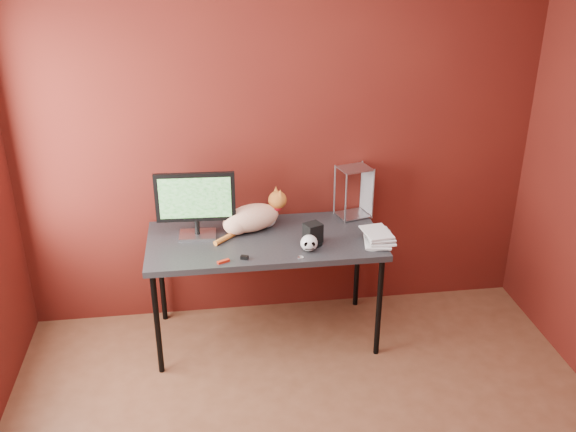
{
  "coord_description": "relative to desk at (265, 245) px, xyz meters",
  "views": [
    {
      "loc": [
        -0.5,
        -2.3,
        2.61
      ],
      "look_at": [
        -0.03,
        1.15,
        1.0
      ],
      "focal_mm": 40.0,
      "sensor_mm": 36.0,
      "label": 1
    }
  ],
  "objects": [
    {
      "name": "room",
      "position": [
        0.15,
        -1.37,
        0.75
      ],
      "size": [
        3.52,
        3.52,
        2.61
      ],
      "color": "#59311E",
      "rests_on": "ground"
    },
    {
      "name": "desk",
      "position": [
        0.0,
        0.0,
        0.0
      ],
      "size": [
        1.5,
        0.7,
        0.75
      ],
      "color": "black",
      "rests_on": "ground"
    },
    {
      "name": "monitor",
      "position": [
        -0.43,
        0.09,
        0.29
      ],
      "size": [
        0.51,
        0.17,
        0.44
      ],
      "rotation": [
        0.0,
        0.0,
        -0.05
      ],
      "color": "#A6A6AA",
      "rests_on": "desk"
    },
    {
      "name": "cat",
      "position": [
        -0.07,
        0.13,
        0.14
      ],
      "size": [
        0.5,
        0.37,
        0.26
      ],
      "rotation": [
        0.0,
        0.0,
        0.35
      ],
      "color": "#D1632C",
      "rests_on": "desk"
    },
    {
      "name": "skull_mug",
      "position": [
        0.25,
        -0.21,
        0.1
      ],
      "size": [
        0.11,
        0.11,
        0.1
      ],
      "rotation": [
        0.0,
        0.0,
        -0.1
      ],
      "color": "silver",
      "rests_on": "desk"
    },
    {
      "name": "speaker",
      "position": [
        0.29,
        -0.12,
        0.12
      ],
      "size": [
        0.13,
        0.12,
        0.14
      ],
      "rotation": [
        0.0,
        0.0,
        0.41
      ],
      "color": "black",
      "rests_on": "desk"
    },
    {
      "name": "book_stack",
      "position": [
        0.63,
        -0.15,
        0.49
      ],
      "size": [
        0.2,
        0.24,
        0.87
      ],
      "rotation": [
        0.0,
        0.0,
        0.03
      ],
      "color": "beige",
      "rests_on": "desk"
    },
    {
      "name": "wire_rack",
      "position": [
        0.64,
        0.26,
        0.23
      ],
      "size": [
        0.24,
        0.22,
        0.36
      ],
      "rotation": [
        0.0,
        0.0,
        0.25
      ],
      "color": "#A6A6AA",
      "rests_on": "desk"
    },
    {
      "name": "pocket_knife",
      "position": [
        -0.28,
        -0.29,
        0.06
      ],
      "size": [
        0.08,
        0.05,
        0.02
      ],
      "primitive_type": "cube",
      "rotation": [
        0.0,
        0.0,
        0.43
      ],
      "color": "#AB1D0D",
      "rests_on": "desk"
    },
    {
      "name": "black_gadget",
      "position": [
        -0.15,
        -0.26,
        0.06
      ],
      "size": [
        0.05,
        0.04,
        0.02
      ],
      "primitive_type": "cube",
      "rotation": [
        0.0,
        0.0,
        -0.41
      ],
      "color": "black",
      "rests_on": "desk"
    },
    {
      "name": "washer",
      "position": [
        0.19,
        -0.29,
        0.05
      ],
      "size": [
        0.04,
        0.04,
        0.0
      ],
      "primitive_type": "cylinder",
      "color": "#A6A6AA",
      "rests_on": "desk"
    }
  ]
}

